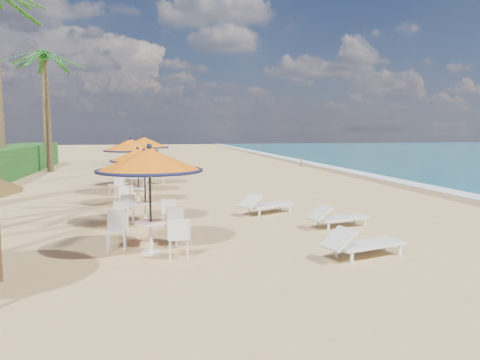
# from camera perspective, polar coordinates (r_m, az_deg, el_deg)

# --- Properties ---
(ground) EXTENTS (160.00, 160.00, 0.00)m
(ground) POSITION_cam_1_polar(r_m,az_deg,el_deg) (12.54, 10.90, -7.43)
(ground) COLOR tan
(ground) RESTS_ON ground
(foam_strip) EXTENTS (1.20, 140.00, 0.04)m
(foam_strip) POSITION_cam_1_polar(r_m,az_deg,el_deg) (25.61, 21.72, -0.80)
(foam_strip) COLOR white
(foam_strip) RESTS_ON ground
(wetsand_band) EXTENTS (1.40, 140.00, 0.02)m
(wetsand_band) POSITION_cam_1_polar(r_m,az_deg,el_deg) (25.13, 20.00, -0.86)
(wetsand_band) COLOR olive
(wetsand_band) RESTS_ON ground
(station_0) EXTENTS (2.50, 2.50, 2.61)m
(station_0) POSITION_cam_1_polar(r_m,az_deg,el_deg) (11.14, -10.81, 0.80)
(station_0) COLOR black
(station_0) RESTS_ON ground
(station_1) EXTENTS (2.26, 2.26, 2.36)m
(station_1) POSITION_cam_1_polar(r_m,az_deg,el_deg) (14.56, -11.67, 1.33)
(station_1) COLOR black
(station_1) RESTS_ON ground
(station_2) EXTENTS (2.16, 2.24, 2.25)m
(station_2) POSITION_cam_1_polar(r_m,az_deg,el_deg) (18.72, -12.44, 2.35)
(station_2) COLOR black
(station_2) RESTS_ON ground
(station_3) EXTENTS (2.48, 2.48, 2.59)m
(station_3) POSITION_cam_1_polar(r_m,az_deg,el_deg) (21.85, -13.30, 3.32)
(station_3) COLOR black
(station_3) RESTS_ON ground
(station_4) EXTENTS (2.52, 2.57, 2.63)m
(station_4) POSITION_cam_1_polar(r_m,az_deg,el_deg) (24.93, -11.48, 3.78)
(station_4) COLOR black
(station_4) RESTS_ON ground
(lounger_near) EXTENTS (2.17, 1.20, 0.74)m
(lounger_near) POSITION_cam_1_polar(r_m,az_deg,el_deg) (11.12, 14.60, -7.44)
(lounger_near) COLOR silver
(lounger_near) RESTS_ON ground
(lounger_mid) EXTENTS (2.01, 1.04, 0.69)m
(lounger_mid) POSITION_cam_1_polar(r_m,az_deg,el_deg) (14.32, 11.71, -4.42)
(lounger_mid) COLOR silver
(lounger_mid) RESTS_ON ground
(lounger_far) EXTENTS (2.13, 1.54, 0.74)m
(lounger_far) POSITION_cam_1_polar(r_m,az_deg,el_deg) (16.25, 3.12, -2.95)
(lounger_far) COLOR silver
(lounger_far) RESTS_ON ground
(palm_6) EXTENTS (5.00, 5.00, 8.10)m
(palm_6) POSITION_cam_1_polar(r_m,az_deg,el_deg) (35.26, -22.59, 12.97)
(palm_6) COLOR brown
(palm_6) RESTS_ON ground
(palm_7) EXTENTS (5.00, 5.00, 8.79)m
(palm_7) POSITION_cam_1_polar(r_m,az_deg,el_deg) (38.60, -22.95, 13.31)
(palm_7) COLOR brown
(palm_7) RESTS_ON ground
(person) EXTENTS (0.30, 0.36, 0.84)m
(person) POSITION_cam_1_polar(r_m,az_deg,el_deg) (36.01, 7.47, 2.17)
(person) COLOR #936A4A
(person) RESTS_ON ground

